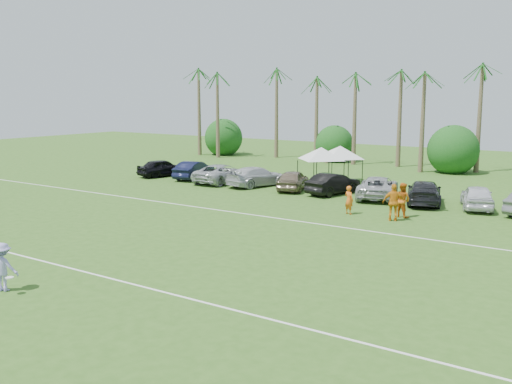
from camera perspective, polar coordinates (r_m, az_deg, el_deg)
The scene contains 28 objects.
ground at distance 22.96m, azimuth -23.95°, elevation -7.72°, with size 120.00×120.00×0.00m, color #325B1B.
field_lines at distance 27.84m, azimuth -9.94°, elevation -4.03°, with size 80.00×12.10×0.01m.
palm_tree_0 at distance 64.13m, azimuth -5.86°, elevation 10.50°, with size 2.40×2.40×8.90m.
palm_tree_1 at distance 61.09m, azimuth -2.18°, elevation 11.40°, with size 2.40×2.40×9.90m.
palm_tree_2 at distance 58.34m, azimuth 1.89°, elevation 12.33°, with size 2.40×2.40×10.90m.
palm_tree_3 at distance 56.38m, azimuth 5.44°, elevation 13.25°, with size 2.40×2.40×11.90m.
palm_tree_4 at distance 54.49m, azimuth 9.16°, elevation 10.57°, with size 2.40×2.40×8.90m.
palm_tree_5 at distance 52.96m, azimuth 13.20°, elevation 11.41°, with size 2.40×2.40×9.90m.
palm_tree_6 at distance 51.72m, azimuth 17.48°, elevation 12.23°, with size 2.40×2.40×10.90m.
palm_tree_7 at distance 50.77m, azimuth 21.98°, elevation 13.00°, with size 2.40×2.40×11.90m.
bush_tree_0 at distance 63.23m, azimuth -3.09°, elevation 5.39°, with size 4.00×4.00×4.00m.
bush_tree_1 at distance 56.44m, azimuth 7.58°, elevation 4.80°, with size 4.00×4.00×4.00m.
bush_tree_2 at distance 52.30m, azimuth 19.49°, elevation 3.95°, with size 4.00×4.00×4.00m.
sideline_player_a at distance 31.94m, azimuth 9.28°, elevation -0.79°, with size 0.58×0.38×1.59m, color orange.
sideline_player_b at distance 31.71m, azimuth 14.41°, elevation -0.78°, with size 0.92×0.71×1.89m, color #CD6416.
sideline_player_c at distance 30.65m, azimuth 13.62°, elevation -1.03°, with size 1.15×0.48×1.97m, color orange.
canopy_tent_left at distance 42.21m, azimuth 6.56°, elevation 4.46°, with size 3.94×3.94×3.19m.
canopy_tent_right at distance 43.20m, azimuth 8.43°, elevation 4.59°, with size 3.99×3.99×3.23m.
frisbee_player at distance 21.11m, azimuth -23.99°, elevation -6.86°, with size 1.29×0.97×1.67m.
parked_car_0 at distance 46.82m, azimuth -9.34°, elevation 2.41°, with size 1.66×4.13×1.41m, color black.
parked_car_1 at distance 45.06m, azimuth -6.21°, elevation 2.20°, with size 1.49×4.27×1.41m, color black.
parked_car_2 at distance 42.86m, azimuth -3.42°, elevation 1.86°, with size 2.34×5.07×1.41m, color #ADAFB3.
parked_car_3 at distance 41.24m, azimuth 0.09°, elevation 1.57°, with size 1.97×4.85×1.41m, color #BBBCC0.
parked_car_4 at distance 39.60m, azimuth 3.72°, elevation 1.21°, with size 1.66×4.13×1.41m, color #786852.
parked_car_5 at distance 38.25m, azimuth 7.74°, elevation 0.84°, with size 1.49×4.27×1.41m, color black.
parked_car_6 at distance 37.20m, azimuth 12.07°, elevation 0.46°, with size 2.34×5.07×1.41m, color #A8A9AD.
parked_car_7 at distance 36.03m, azimuth 16.46°, elevation -0.03°, with size 1.97×4.85×1.41m, color black.
parked_car_8 at distance 35.42m, azimuth 21.24°, elevation -0.45°, with size 1.66×4.13×1.41m, color silver.
Camera 1 is at (18.77, -11.49, 6.55)m, focal length 40.00 mm.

